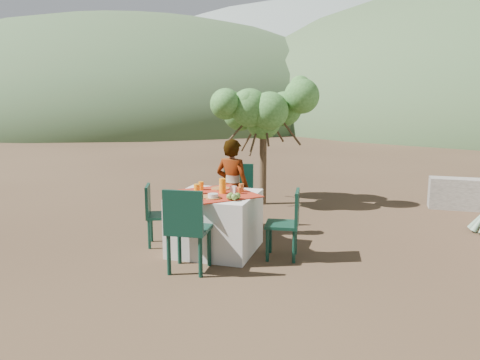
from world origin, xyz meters
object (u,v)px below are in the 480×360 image
chair_right (288,221)px  juice_pitcher (223,186)px  chair_far (237,193)px  shrub_tree (268,117)px  chair_near (187,226)px  person (232,187)px  chair_left (156,212)px  table (215,222)px

chair_right → juice_pitcher: (-0.86, 0.05, 0.38)m
chair_far → shrub_tree: size_ratio=0.48×
chair_near → juice_pitcher: (0.14, 0.86, 0.31)m
shrub_tree → person: bearing=-90.8°
chair_right → chair_left: bearing=-97.0°
chair_near → juice_pitcher: bearing=-104.4°
shrub_tree → chair_left: bearing=-107.1°
person → chair_left: bearing=53.2°
chair_far → person: (0.03, -0.33, 0.16)m
chair_near → chair_right: chair_near is taller
chair_left → person: bearing=-69.8°
chair_far → shrub_tree: (0.06, 1.73, 1.05)m
juice_pitcher → shrub_tree: bearing=91.3°
table → chair_right: 0.96m
chair_right → juice_pitcher: bearing=-100.1°
juice_pitcher → chair_near: bearing=-99.4°
chair_right → person: person is taller
chair_right → juice_pitcher: juice_pitcher is taller
table → chair_left: 0.84m
juice_pitcher → table: bearing=-163.0°
chair_far → table: bearing=-95.6°
person → juice_pitcher: person is taller
table → chair_near: (-0.05, -0.83, 0.17)m
table → chair_near: size_ratio=1.32×
table → juice_pitcher: size_ratio=6.81×
table → person: bearing=89.9°
chair_near → shrub_tree: (0.08, 3.63, 1.05)m
person → chair_near: bearing=99.5°
chair_left → person: size_ratio=0.59×
chair_right → juice_pitcher: 0.94m
chair_near → shrub_tree: bearing=-96.2°
chair_left → juice_pitcher: juice_pitcher is taller
chair_right → person: bearing=-135.2°
chair_near → shrub_tree: shrub_tree is taller
person → juice_pitcher: (0.09, -0.71, 0.16)m
chair_far → chair_left: bearing=-133.8°
chair_left → chair_near: bearing=-157.5°
chair_right → chair_near: bearing=-58.0°
person → juice_pitcher: size_ratio=7.31×
table → shrub_tree: size_ratio=0.64×
person → shrub_tree: bearing=-79.3°
chair_left → shrub_tree: 3.16m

